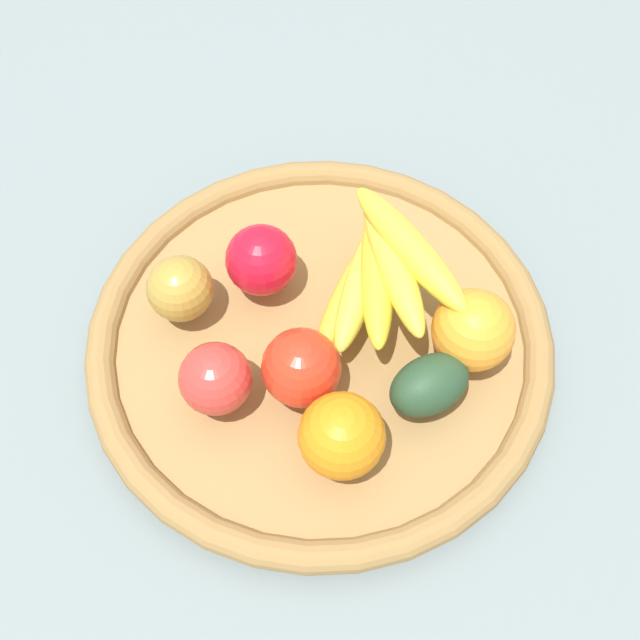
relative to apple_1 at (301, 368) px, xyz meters
The scene contains 10 objects.
ground_plane 0.10m from the apple_1, 77.49° to the left, with size 2.40×2.40×0.00m, color slate.
basket 0.09m from the apple_1, 77.49° to the left, with size 0.46×0.46×0.04m.
apple_1 is the anchor object (origin of this frame).
banana_bunch 0.13m from the apple_1, 57.16° to the left, with size 0.16×0.17×0.09m.
orange_0 0.08m from the apple_1, 59.03° to the right, with size 0.08×0.08×0.08m, color orange.
apple_0 0.08m from the apple_1, 169.93° to the right, with size 0.07×0.07×0.07m, color red.
apple_2 0.15m from the apple_1, 146.07° to the left, with size 0.06×0.06×0.06m, color #AC8836.
orange_1 0.16m from the apple_1, 16.57° to the left, with size 0.08×0.08×0.08m, color orange.
apple_3 0.13m from the apple_1, 111.71° to the left, with size 0.07×0.07×0.07m, color red.
avocado 0.12m from the apple_1, ahead, with size 0.08×0.05×0.05m, color #24432B.
Camera 1 is at (0.02, -0.40, 0.71)m, focal length 44.90 mm.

